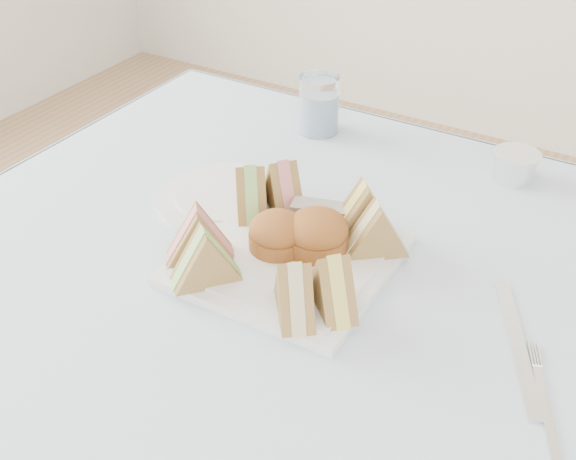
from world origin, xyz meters
The scene contains 18 objects.
tablecloth centered at (0.00, 0.00, 0.74)m, with size 1.02×1.02×0.01m, color silver.
serving_plate centered at (-0.02, 0.07, 0.75)m, with size 0.25×0.25×0.01m, color silver.
sandwich_fl_a centered at (-0.11, 0.01, 0.80)m, with size 0.08×0.04×0.08m, color olive, non-canonical shape.
sandwich_fl_b centered at (-0.08, -0.02, 0.80)m, with size 0.08×0.04×0.07m, color olive, non-canonical shape.
sandwich_fr_a centered at (0.07, 0.01, 0.79)m, with size 0.08×0.04×0.07m, color olive, non-canonical shape.
sandwich_fr_b centered at (0.04, -0.02, 0.79)m, with size 0.08×0.04×0.07m, color olive, non-canonical shape.
sandwich_bl_a centered at (-0.12, 0.13, 0.79)m, with size 0.08×0.04×0.07m, color olive, non-canonical shape.
sandwich_bl_b centered at (-0.08, 0.16, 0.79)m, with size 0.08×0.04×0.07m, color olive, non-canonical shape.
sandwich_br_a centered at (0.07, 0.13, 0.79)m, with size 0.08×0.04×0.07m, color olive, non-canonical shape.
sandwich_br_b centered at (0.03, 0.16, 0.80)m, with size 0.08×0.04×0.08m, color olive, non-canonical shape.
scone_left centered at (-0.04, 0.07, 0.78)m, with size 0.07×0.07×0.05m, color #995131.
scone_right centered at (0.00, 0.10, 0.78)m, with size 0.08×0.08×0.05m, color #995131.
pastry_slice centered at (-0.02, 0.14, 0.78)m, with size 0.07×0.03×0.03m, color beige.
side_plate centered at (-0.17, 0.14, 0.75)m, with size 0.19×0.19×0.01m, color silver.
water_glass centered at (-0.16, 0.41, 0.79)m, with size 0.07×0.07×0.10m, color white.
tea_strainer centered at (0.16, 0.42, 0.77)m, with size 0.07×0.07×0.04m, color silver.
knife centered at (0.27, 0.06, 0.75)m, with size 0.02×0.21×0.00m, color silver.
fork centered at (0.33, -0.04, 0.75)m, with size 0.01×0.18×0.00m, color silver.
Camera 1 is at (0.35, -0.55, 1.30)m, focal length 45.00 mm.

